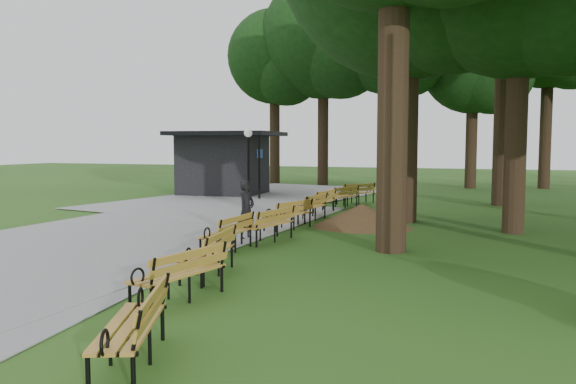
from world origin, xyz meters
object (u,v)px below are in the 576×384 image
(bench_1, at_px, (179,274))
(bench_8, at_px, (340,197))
(bench_4, at_px, (267,224))
(bench_6, at_px, (309,207))
(person, at_px, (246,210))
(dirt_mound, at_px, (362,216))
(bench_7, at_px, (319,202))
(kiosk, at_px, (223,163))
(bench_0, at_px, (130,327))
(bench_2, at_px, (207,253))
(lamp_post, at_px, (248,151))
(bench_3, at_px, (227,233))
(bench_5, at_px, (288,215))
(bench_9, at_px, (355,193))

(bench_1, bearing_deg, bench_8, -164.56)
(bench_4, xyz_separation_m, bench_6, (-0.26, 4.21, 0.00))
(person, bearing_deg, dirt_mound, -27.37)
(bench_1, relative_size, bench_4, 1.00)
(bench_8, bearing_deg, bench_7, 12.90)
(kiosk, height_order, bench_4, kiosk)
(bench_7, bearing_deg, bench_0, 15.12)
(kiosk, xyz_separation_m, bench_4, (7.21, -11.99, -1.10))
(person, xyz_separation_m, bench_2, (1.02, -4.06, -0.34))
(kiosk, xyz_separation_m, lamp_post, (3.50, -4.84, 0.68))
(kiosk, bearing_deg, person, -65.51)
(bench_3, bearing_deg, bench_1, 16.98)
(bench_0, xyz_separation_m, bench_3, (-2.00, 6.53, 0.00))
(bench_2, bearing_deg, bench_6, 176.32)
(bench_3, height_order, bench_5, same)
(kiosk, height_order, bench_8, kiosk)
(kiosk, height_order, bench_0, kiosk)
(bench_0, distance_m, bench_2, 4.42)
(person, distance_m, bench_3, 1.82)
(bench_0, distance_m, bench_4, 8.33)
(bench_9, bearing_deg, bench_4, 34.73)
(bench_4, height_order, bench_9, same)
(bench_1, height_order, bench_4, same)
(person, height_order, bench_4, person)
(bench_0, relative_size, bench_3, 1.00)
(bench_9, bearing_deg, bench_8, 30.45)
(kiosk, distance_m, bench_9, 7.51)
(kiosk, relative_size, bench_7, 2.59)
(bench_3, bearing_deg, bench_7, -178.12)
(bench_7, bearing_deg, bench_6, 12.57)
(bench_2, distance_m, bench_3, 2.41)
(bench_6, bearing_deg, lamp_post, -124.46)
(bench_0, xyz_separation_m, bench_1, (-0.87, 2.50, 0.00))
(dirt_mound, bearing_deg, bench_6, 154.71)
(bench_1, distance_m, bench_9, 15.59)
(bench_6, bearing_deg, bench_9, -175.89)
(bench_3, xyz_separation_m, bench_9, (0.26, 11.54, 0.00))
(lamp_post, xyz_separation_m, bench_8, (3.51, 0.84, -1.78))
(bench_1, bearing_deg, bench_6, -162.69)
(bench_1, height_order, bench_9, same)
(dirt_mound, height_order, bench_1, bench_1)
(bench_5, bearing_deg, bench_3, 14.61)
(person, xyz_separation_m, bench_7, (0.20, 5.80, -0.34))
(lamp_post, relative_size, bench_2, 1.62)
(bench_2, bearing_deg, bench_0, 8.63)
(kiosk, height_order, bench_6, kiosk)
(kiosk, distance_m, bench_0, 22.05)
(bench_0, bearing_deg, person, 172.95)
(bench_5, height_order, bench_7, same)
(bench_5, bearing_deg, bench_8, -163.59)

